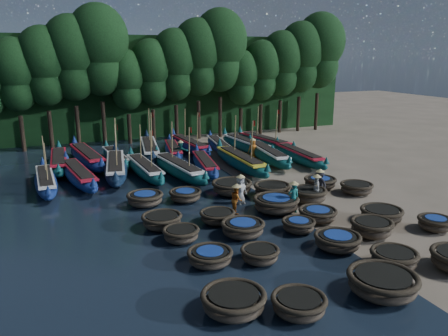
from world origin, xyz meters
name	(u,v)px	position (x,y,z in m)	size (l,w,h in m)	color
ground	(273,202)	(0.00, 0.00, 0.00)	(120.00, 120.00, 0.00)	gray
foliage_wall	(165,86)	(0.00, 23.50, 5.00)	(40.00, 3.00, 10.00)	black
coracle_0	(234,301)	(-6.52, -9.38, 0.42)	(2.60, 2.60, 0.74)	#4D4030
coracle_1	(299,304)	(-4.60, -10.29, 0.39)	(2.02, 2.02, 0.68)	#4D4030
coracle_2	(383,283)	(-1.24, -10.36, 0.48)	(2.83, 2.83, 0.84)	#4D4030
coracle_3	(394,258)	(0.58, -8.96, 0.44)	(2.17, 2.17, 0.76)	#4D4030
coracle_5	(210,257)	(-6.06, -5.94, 0.37)	(2.21, 2.21, 0.64)	#4D4030
coracle_6	(260,254)	(-4.11, -6.51, 0.37)	(1.65, 1.65, 0.64)	#4D4030
coracle_7	(337,241)	(-0.43, -6.67, 0.41)	(2.06, 2.06, 0.70)	#4D4030
coracle_8	(372,227)	(1.88, -6.12, 0.46)	(2.15, 2.15, 0.80)	#4D4030
coracle_9	(435,223)	(5.21, -6.70, 0.39)	(1.67, 1.67, 0.66)	#4D4030
coracle_10	(181,234)	(-6.49, -3.34, 0.38)	(1.72, 1.72, 0.66)	#4D4030
coracle_11	(243,228)	(-3.66, -3.85, 0.42)	(2.20, 2.20, 0.73)	#4D4030
coracle_12	(298,225)	(-0.99, -4.39, 0.36)	(1.74, 1.74, 0.63)	#4D4030
coracle_13	(318,214)	(0.69, -3.51, 0.37)	(2.00, 2.00, 0.64)	#4D4030
coracle_14	(381,214)	(3.61, -4.82, 0.41)	(2.27, 2.27, 0.72)	#4D4030
coracle_15	(162,220)	(-6.89, -1.45, 0.41)	(2.42, 2.42, 0.71)	#4D4030
coracle_16	(218,216)	(-4.15, -1.88, 0.37)	(1.89, 1.89, 0.64)	#4D4030
coracle_17	(276,203)	(-0.66, -1.58, 0.49)	(3.07, 3.07, 0.85)	#4D4030
coracle_18	(309,195)	(1.83, -0.91, 0.48)	(2.41, 2.41, 0.83)	#4D4030
coracle_19	(357,188)	(5.40, -0.64, 0.39)	(2.30, 2.30, 0.68)	#4D4030
coracle_20	(145,199)	(-6.96, 2.07, 0.43)	(2.06, 2.06, 0.74)	#4D4030
coracle_21	(185,195)	(-4.65, 1.94, 0.39)	(1.89, 1.89, 0.67)	#4D4030
coracle_22	(232,187)	(-1.65, 2.13, 0.47)	(2.81, 2.81, 0.82)	#4D4030
coracle_23	(272,190)	(0.35, 0.75, 0.46)	(2.56, 2.56, 0.81)	#4D4030
coracle_24	(320,182)	(3.97, 1.11, 0.41)	(2.40, 2.40, 0.72)	#4D4030
long_boat_0	(46,181)	(-12.06, 7.52, 0.51)	(1.59, 7.59, 3.22)	navy
long_boat_1	(79,175)	(-10.05, 8.12, 0.56)	(2.61, 8.28, 1.47)	navy
long_boat_2	(116,167)	(-7.49, 9.03, 0.61)	(2.88, 9.01, 3.87)	#0D1E32
long_boat_3	(145,169)	(-5.67, 8.13, 0.55)	(1.87, 8.11, 3.45)	#0E514C
long_boat_4	(178,168)	(-3.51, 7.18, 0.58)	(2.59, 8.59, 3.68)	#0E514C
long_boat_5	(205,164)	(-1.31, 7.90, 0.51)	(2.47, 7.48, 1.33)	navy
long_boat_6	(241,161)	(1.29, 7.37, 0.61)	(1.63, 9.02, 3.83)	#0E514C
long_boat_7	(267,154)	(4.22, 8.73, 0.59)	(2.48, 8.76, 1.55)	#0E514C
long_boat_8	(299,156)	(6.34, 7.47, 0.55)	(1.79, 8.13, 1.43)	#0E514C
long_boat_9	(59,161)	(-11.08, 12.51, 0.56)	(1.75, 8.37, 1.47)	#0E514C
long_boat_10	(87,157)	(-9.06, 13.00, 0.62)	(2.81, 9.12, 1.62)	navy
long_boat_11	(115,157)	(-6.99, 12.59, 0.49)	(1.75, 7.33, 1.29)	#0E514C
long_boat_12	(150,149)	(-4.00, 13.89, 0.61)	(2.99, 8.98, 3.86)	#0D1E32
long_boat_13	(173,150)	(-2.12, 13.41, 0.49)	(2.48, 7.25, 1.29)	navy
long_boat_14	(190,145)	(-0.34, 14.53, 0.57)	(2.16, 8.42, 3.59)	navy
long_boat_15	(219,145)	(2.13, 13.89, 0.50)	(2.28, 7.34, 1.30)	navy
long_boat_16	(246,145)	(4.24, 12.72, 0.58)	(2.23, 8.68, 1.53)	#0E514C
long_boat_17	(264,142)	(6.25, 13.18, 0.58)	(2.70, 8.50, 3.65)	#0E514C
fisherman_0	(241,189)	(-1.87, 0.36, 0.88)	(0.92, 0.73, 1.85)	beige
fisherman_1	(293,196)	(0.15, -1.98, 0.94)	(0.65, 0.52, 1.88)	#17635D
fisherman_2	(236,198)	(-2.67, -0.86, 0.82)	(0.73, 0.85, 1.73)	#B15B17
fisherman_3	(320,184)	(2.88, -0.39, 0.87)	(0.86, 1.19, 1.86)	black
fisherman_4	(316,188)	(2.17, -1.12, 0.88)	(0.76, 1.03, 1.82)	beige
fisherman_5	(181,151)	(-2.03, 11.58, 0.83)	(1.29, 1.42, 1.77)	#17635D
fisherman_6	(253,148)	(3.52, 9.91, 0.88)	(0.82, 0.55, 1.83)	#B15B17
tree_1	(15,74)	(-13.70, 20.00, 6.65)	(4.09, 4.09, 9.65)	black
tree_2	(44,65)	(-11.40, 20.00, 7.32)	(4.51, 4.51, 10.63)	black
tree_3	(72,57)	(-9.10, 20.00, 8.00)	(4.92, 4.92, 11.60)	black
tree_4	(99,49)	(-6.80, 20.00, 8.67)	(5.34, 5.34, 12.58)	black
tree_5	(127,80)	(-4.50, 20.00, 5.97)	(3.68, 3.68, 8.68)	black
tree_6	(151,72)	(-2.20, 20.00, 6.65)	(4.09, 4.09, 9.65)	black
tree_7	(175,64)	(0.10, 20.00, 7.32)	(4.51, 4.51, 10.63)	black
tree_8	(198,57)	(2.40, 20.00, 8.00)	(4.92, 4.92, 11.60)	black
tree_9	(220,49)	(4.70, 20.00, 8.67)	(5.34, 5.34, 12.58)	black
tree_10	(241,77)	(7.00, 20.00, 5.97)	(3.68, 3.68, 8.68)	black
tree_11	(262,70)	(9.30, 20.00, 6.65)	(4.09, 4.09, 9.65)	black
tree_12	(282,63)	(11.60, 20.00, 7.32)	(4.51, 4.51, 10.63)	black
tree_13	(301,56)	(13.90, 20.00, 8.00)	(4.92, 4.92, 11.60)	black
tree_14	(320,50)	(16.20, 20.00, 8.67)	(5.34, 5.34, 12.58)	black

